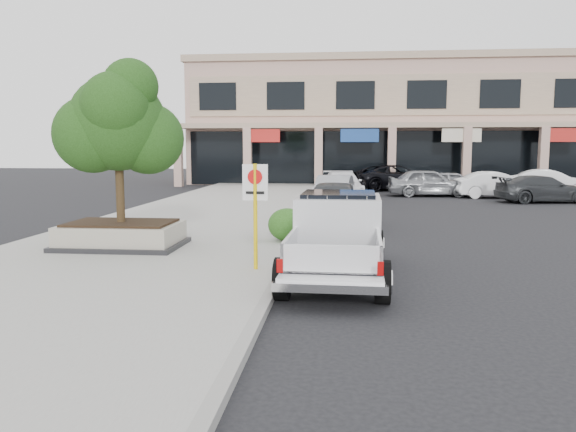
{
  "coord_description": "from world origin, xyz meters",
  "views": [
    {
      "loc": [
        -0.2,
        -12.09,
        2.8
      ],
      "look_at": [
        -1.57,
        1.5,
        1.12
      ],
      "focal_mm": 35.0,
      "sensor_mm": 36.0,
      "label": 1
    }
  ],
  "objects_px": {
    "curb_car_a": "(333,204)",
    "lot_car_e": "(453,183)",
    "planter": "(122,235)",
    "lot_car_a": "(429,182)",
    "pickup_truck": "(337,237)",
    "lot_car_d": "(395,177)",
    "curb_car_d": "(345,182)",
    "curb_car_b": "(334,191)",
    "lot_car_f": "(550,182)",
    "lot_car_c": "(543,189)",
    "no_parking_sign": "(255,202)",
    "curb_car_c": "(342,185)",
    "lot_car_b": "(496,185)",
    "planter_tree": "(125,124)"
  },
  "relations": [
    {
      "from": "curb_car_a",
      "to": "lot_car_e",
      "type": "height_order",
      "value": "curb_car_a"
    },
    {
      "from": "planter",
      "to": "lot_car_a",
      "type": "height_order",
      "value": "lot_car_a"
    },
    {
      "from": "pickup_truck",
      "to": "lot_car_d",
      "type": "distance_m",
      "value": 25.81
    },
    {
      "from": "curb_car_d",
      "to": "lot_car_a",
      "type": "height_order",
      "value": "lot_car_a"
    },
    {
      "from": "curb_car_b",
      "to": "lot_car_f",
      "type": "distance_m",
      "value": 14.72
    },
    {
      "from": "lot_car_c",
      "to": "lot_car_f",
      "type": "height_order",
      "value": "lot_car_f"
    },
    {
      "from": "curb_car_d",
      "to": "curb_car_b",
      "type": "bearing_deg",
      "value": -94.87
    },
    {
      "from": "no_parking_sign",
      "to": "lot_car_a",
      "type": "distance_m",
      "value": 21.86
    },
    {
      "from": "lot_car_a",
      "to": "lot_car_c",
      "type": "height_order",
      "value": "lot_car_a"
    },
    {
      "from": "curb_car_b",
      "to": "lot_car_e",
      "type": "relative_size",
      "value": 1.1
    },
    {
      "from": "pickup_truck",
      "to": "curb_car_d",
      "type": "bearing_deg",
      "value": 91.15
    },
    {
      "from": "no_parking_sign",
      "to": "curb_car_d",
      "type": "relative_size",
      "value": 0.45
    },
    {
      "from": "curb_car_c",
      "to": "lot_car_b",
      "type": "relative_size",
      "value": 1.15
    },
    {
      "from": "pickup_truck",
      "to": "lot_car_d",
      "type": "height_order",
      "value": "pickup_truck"
    },
    {
      "from": "lot_car_b",
      "to": "lot_car_c",
      "type": "distance_m",
      "value": 2.93
    },
    {
      "from": "planter",
      "to": "curb_car_c",
      "type": "distance_m",
      "value": 17.79
    },
    {
      "from": "lot_car_a",
      "to": "lot_car_e",
      "type": "xyz_separation_m",
      "value": [
        1.64,
        1.7,
        -0.11
      ]
    },
    {
      "from": "no_parking_sign",
      "to": "lot_car_b",
      "type": "distance_m",
      "value": 22.61
    },
    {
      "from": "lot_car_e",
      "to": "lot_car_f",
      "type": "distance_m",
      "value": 5.55
    },
    {
      "from": "planter",
      "to": "lot_car_c",
      "type": "distance_m",
      "value": 22.12
    },
    {
      "from": "pickup_truck",
      "to": "curb_car_c",
      "type": "xyz_separation_m",
      "value": [
        0.01,
        19.25,
        -0.15
      ]
    },
    {
      "from": "pickup_truck",
      "to": "planter_tree",
      "type": "bearing_deg",
      "value": 157.09
    },
    {
      "from": "lot_car_f",
      "to": "curb_car_a",
      "type": "bearing_deg",
      "value": 150.08
    },
    {
      "from": "no_parking_sign",
      "to": "lot_car_b",
      "type": "height_order",
      "value": "no_parking_sign"
    },
    {
      "from": "curb_car_a",
      "to": "curb_car_d",
      "type": "bearing_deg",
      "value": 89.98
    },
    {
      "from": "curb_car_c",
      "to": "lot_car_d",
      "type": "relative_size",
      "value": 0.86
    },
    {
      "from": "planter_tree",
      "to": "lot_car_e",
      "type": "distance_m",
      "value": 23.57
    },
    {
      "from": "curb_car_b",
      "to": "lot_car_a",
      "type": "distance_m",
      "value": 8.23
    },
    {
      "from": "planter",
      "to": "curb_car_a",
      "type": "bearing_deg",
      "value": 44.16
    },
    {
      "from": "curb_car_b",
      "to": "lot_car_d",
      "type": "relative_size",
      "value": 0.75
    },
    {
      "from": "pickup_truck",
      "to": "curb_car_a",
      "type": "relative_size",
      "value": 1.17
    },
    {
      "from": "curb_car_c",
      "to": "lot_car_d",
      "type": "bearing_deg",
      "value": 55.38
    },
    {
      "from": "lot_car_b",
      "to": "lot_car_c",
      "type": "height_order",
      "value": "lot_car_b"
    },
    {
      "from": "planter_tree",
      "to": "lot_car_a",
      "type": "relative_size",
      "value": 0.85
    },
    {
      "from": "pickup_truck",
      "to": "curb_car_b",
      "type": "distance_m",
      "value": 14.54
    },
    {
      "from": "curb_car_b",
      "to": "lot_car_d",
      "type": "xyz_separation_m",
      "value": [
        3.81,
        11.04,
        0.09
      ]
    },
    {
      "from": "planter",
      "to": "lot_car_a",
      "type": "bearing_deg",
      "value": 59.75
    },
    {
      "from": "no_parking_sign",
      "to": "lot_car_c",
      "type": "distance_m",
      "value": 21.37
    },
    {
      "from": "curb_car_a",
      "to": "lot_car_b",
      "type": "xyz_separation_m",
      "value": [
        8.78,
        12.36,
        -0.1
      ]
    },
    {
      "from": "lot_car_d",
      "to": "lot_car_a",
      "type": "bearing_deg",
      "value": 173.78
    },
    {
      "from": "pickup_truck",
      "to": "lot_car_f",
      "type": "xyz_separation_m",
      "value": [
        12.15,
        22.32,
        -0.14
      ]
    },
    {
      "from": "pickup_truck",
      "to": "lot_car_d",
      "type": "bearing_deg",
      "value": 83.93
    },
    {
      "from": "curb_car_c",
      "to": "lot_car_c",
      "type": "relative_size",
      "value": 1.08
    },
    {
      "from": "lot_car_b",
      "to": "lot_car_d",
      "type": "relative_size",
      "value": 0.75
    },
    {
      "from": "no_parking_sign",
      "to": "lot_car_c",
      "type": "bearing_deg",
      "value": 55.94
    },
    {
      "from": "no_parking_sign",
      "to": "lot_car_c",
      "type": "height_order",
      "value": "no_parking_sign"
    },
    {
      "from": "planter",
      "to": "pickup_truck",
      "type": "xyz_separation_m",
      "value": [
        5.77,
        -2.42,
        0.42
      ]
    },
    {
      "from": "curb_car_b",
      "to": "lot_car_b",
      "type": "xyz_separation_m",
      "value": [
        8.89,
        5.6,
        -0.01
      ]
    },
    {
      "from": "curb_car_b",
      "to": "planter_tree",
      "type": "bearing_deg",
      "value": -107.67
    },
    {
      "from": "curb_car_d",
      "to": "lot_car_b",
      "type": "relative_size",
      "value": 1.16
    }
  ]
}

